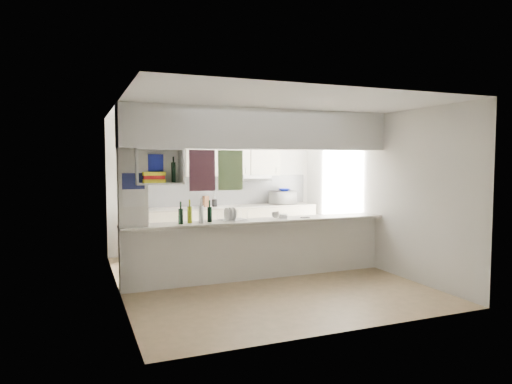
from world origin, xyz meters
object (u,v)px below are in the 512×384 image
bowl (284,190)px  wine_bottles (196,214)px  microwave (283,198)px  dish_rack (232,215)px

bowl → wine_bottles: 3.23m
microwave → bowl: size_ratio=2.18×
microwave → wine_bottles: size_ratio=0.94×
microwave → dish_rack: size_ratio=1.16×
bowl → dish_rack: (-1.84, -2.04, -0.22)m
bowl → microwave: bearing=135.1°
microwave → dish_rack: 2.74m
dish_rack → wine_bottles: size_ratio=0.82×
microwave → bowl: (0.02, -0.02, 0.16)m
microwave → wine_bottles: 3.22m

